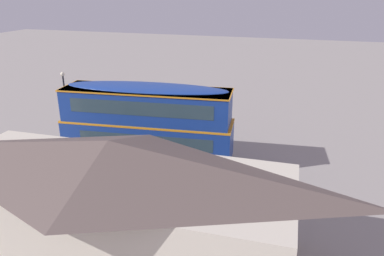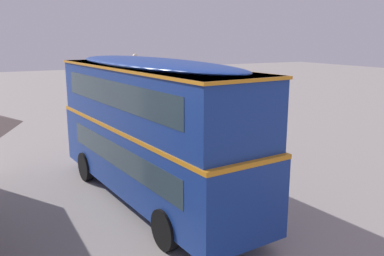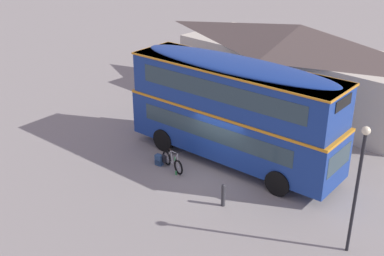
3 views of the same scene
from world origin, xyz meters
TOP-DOWN VIEW (x-y plane):
  - ground_plane at (0.00, 0.00)m, footprint 120.00×120.00m
  - double_decker_bus at (-0.27, 1.40)m, footprint 10.29×3.50m
  - touring_bicycle at (-1.66, -1.07)m, footprint 1.68×0.54m
  - backpack_on_ground at (-2.32, -1.23)m, footprint 0.37×0.32m
  - water_bottle_green_metal at (-1.13, -1.29)m, footprint 0.08×0.08m
  - pub_building at (-2.22, 9.26)m, footprint 14.22×5.86m
  - street_lamp at (6.73, -0.68)m, footprint 0.28×0.28m
  - kerb_bollard at (1.92, -1.64)m, footprint 0.16×0.16m

SIDE VIEW (x-z plane):
  - ground_plane at x=0.00m, z-range 0.00..0.00m
  - water_bottle_green_metal at x=-1.13m, z-range -0.01..0.21m
  - backpack_on_ground at x=-2.32m, z-range 0.01..0.57m
  - touring_bicycle at x=-1.66m, z-range -0.14..0.89m
  - kerb_bollard at x=1.92m, z-range 0.01..0.98m
  - pub_building at x=-2.22m, z-range 0.05..4.80m
  - double_decker_bus at x=-0.27m, z-range 0.25..5.04m
  - street_lamp at x=6.73m, z-range 0.55..5.19m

